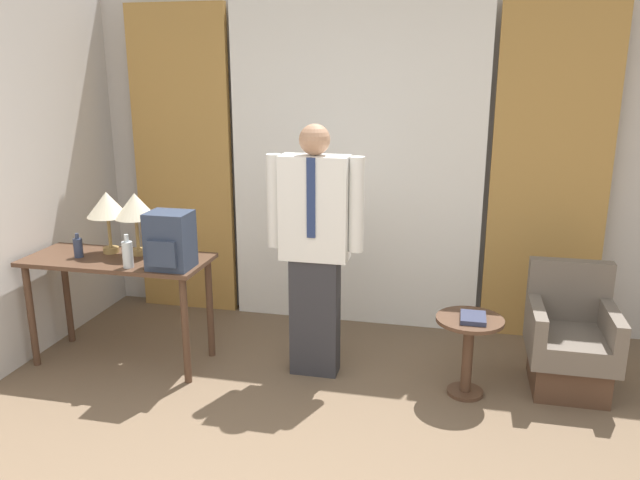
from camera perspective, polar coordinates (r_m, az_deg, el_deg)
The scene contains 14 objects.
wall_back at distance 5.14m, azimuth 3.45°, elevation 7.34°, with size 10.00×0.06×2.70m.
curtain_sheer_center at distance 5.02m, azimuth 3.19°, elevation 6.46°, with size 2.02×0.06×2.58m.
curtain_drape_left at distance 5.46m, azimuth -12.42°, elevation 6.84°, with size 0.86×0.06×2.58m.
curtain_drape_right at distance 5.00m, azimuth 20.24°, elevation 5.49°, with size 0.86×0.06×2.58m.
desk at distance 4.64m, azimuth -17.94°, elevation -2.95°, with size 1.30×0.54×0.79m.
table_lamp_left at distance 4.67m, azimuth -18.90°, elevation 2.96°, with size 0.29×0.29×0.44m.
table_lamp_right at distance 4.56m, azimuth -16.55°, elevation 2.87°, with size 0.29×0.29×0.44m.
bottle_near_edge at distance 4.34m, azimuth -17.18°, elevation -1.22°, with size 0.07×0.07×0.23m.
bottle_by_lamp at distance 4.69m, azimuth -21.24°, elevation -0.63°, with size 0.06×0.06×0.17m.
backpack at distance 4.22m, azimuth -13.56°, elevation -0.07°, with size 0.28×0.26×0.38m.
person at distance 4.17m, azimuth -0.47°, elevation -0.31°, with size 0.65×0.22×1.73m.
armchair at distance 4.50m, azimuth 21.84°, elevation -8.77°, with size 0.54×0.60×0.82m.
side_table at distance 4.18m, azimuth 13.41°, elevation -9.12°, with size 0.43×0.43×0.53m.
book at distance 4.08m, azimuth 13.83°, elevation -6.92°, with size 0.16×0.21×0.03m.
Camera 1 is at (0.81, -1.85, 2.07)m, focal length 35.00 mm.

